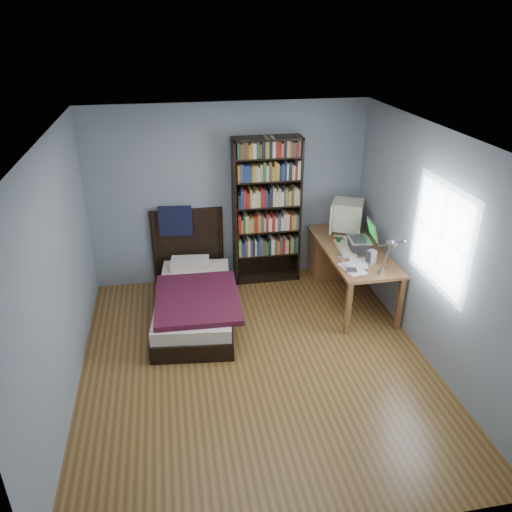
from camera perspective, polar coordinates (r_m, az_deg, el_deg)
name	(u,v)px	position (r m, az deg, el deg)	size (l,w,h in m)	color
room	(259,262)	(4.99, 0.36, -0.73)	(4.20, 4.24, 2.50)	brown
desk	(339,254)	(7.19, 9.45, 0.26)	(0.75, 1.74, 0.73)	brown
crt_monitor	(346,215)	(6.96, 10.22, 4.58)	(0.58, 0.53, 0.49)	beige
laptop	(360,243)	(6.55, 11.84, 1.48)	(0.37, 0.37, 0.41)	#2D2D30
desk_lamp	(390,249)	(5.50, 15.09, 0.75)	(0.24, 0.53, 0.63)	#99999E
keyboard	(345,248)	(6.59, 10.11, 0.85)	(0.19, 0.50, 0.03)	#BEB29E
speaker	(372,257)	(6.26, 13.08, -0.09)	(0.09, 0.09, 0.17)	#949597
soda_can	(338,240)	(6.72, 9.40, 1.80)	(0.06, 0.06, 0.11)	#083C0F
mouse	(345,238)	(6.90, 10.16, 2.05)	(0.07, 0.12, 0.04)	silver
phone_silver	(341,259)	(6.31, 9.68, -0.31)	(0.05, 0.11, 0.02)	#B2B2B6
phone_grey	(345,266)	(6.15, 10.09, -1.11)	(0.05, 0.10, 0.02)	#949597
external_drive	(352,271)	(6.04, 10.86, -1.66)	(0.12, 0.12, 0.02)	#949597
bookshelf	(267,212)	(6.91, 1.23, 5.09)	(0.93, 0.30, 2.06)	black
bed	(194,296)	(6.41, -7.14, -4.60)	(1.13, 2.06, 1.16)	black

